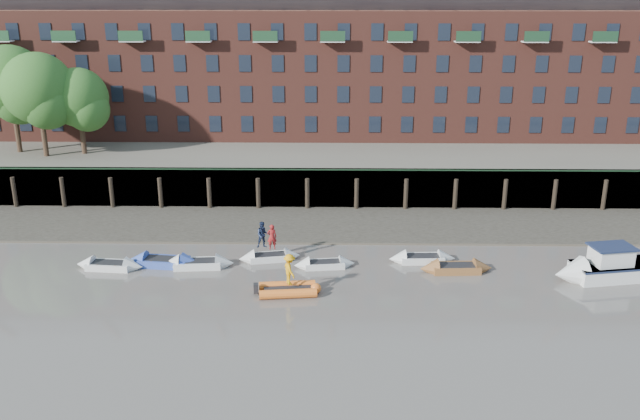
{
  "coord_description": "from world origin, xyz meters",
  "views": [
    {
      "loc": [
        -0.09,
        -30.73,
        17.54
      ],
      "look_at": [
        -0.81,
        12.0,
        3.2
      ],
      "focal_mm": 38.0,
      "sensor_mm": 36.0,
      "label": 1
    }
  ],
  "objects_px": {
    "motor_launch": "(599,269)",
    "person_rower_a": "(272,237)",
    "rowboat_0": "(110,265)",
    "person_rib_crew": "(290,269)",
    "rowboat_2": "(198,264)",
    "rowboat_5": "(422,259)",
    "rowboat_3": "(270,257)",
    "rowboat_6": "(456,268)",
    "rowboat_1": "(164,262)",
    "rowboat_4": "(324,264)",
    "person_rower_b": "(263,235)",
    "rib_tender": "(290,289)"
  },
  "relations": [
    {
      "from": "person_rower_a",
      "to": "rowboat_3",
      "type": "bearing_deg",
      "value": -19.78
    },
    {
      "from": "rowboat_2",
      "to": "rowboat_6",
      "type": "distance_m",
      "value": 16.67
    },
    {
      "from": "rowboat_0",
      "to": "rowboat_1",
      "type": "xyz_separation_m",
      "value": [
        3.42,
        0.57,
        0.03
      ]
    },
    {
      "from": "rowboat_1",
      "to": "rowboat_4",
      "type": "distance_m",
      "value": 10.48
    },
    {
      "from": "motor_launch",
      "to": "person_rower_a",
      "type": "xyz_separation_m",
      "value": [
        -20.6,
        2.67,
        0.96
      ]
    },
    {
      "from": "rowboat_4",
      "to": "rib_tender",
      "type": "xyz_separation_m",
      "value": [
        -1.99,
        -3.99,
        0.07
      ]
    },
    {
      "from": "motor_launch",
      "to": "person_rower_b",
      "type": "bearing_deg",
      "value": -18.17
    },
    {
      "from": "rowboat_3",
      "to": "rib_tender",
      "type": "relative_size",
      "value": 1.13
    },
    {
      "from": "rowboat_0",
      "to": "person_rib_crew",
      "type": "height_order",
      "value": "person_rib_crew"
    },
    {
      "from": "rowboat_3",
      "to": "rib_tender",
      "type": "bearing_deg",
      "value": -83.25
    },
    {
      "from": "rowboat_2",
      "to": "person_rower_b",
      "type": "height_order",
      "value": "person_rower_b"
    },
    {
      "from": "rowboat_0",
      "to": "rowboat_4",
      "type": "bearing_deg",
      "value": 7.1
    },
    {
      "from": "rowboat_0",
      "to": "person_rower_b",
      "type": "xyz_separation_m",
      "value": [
        9.8,
        1.86,
        1.48
      ]
    },
    {
      "from": "rib_tender",
      "to": "motor_launch",
      "type": "height_order",
      "value": "motor_launch"
    },
    {
      "from": "rowboat_2",
      "to": "rowboat_4",
      "type": "xyz_separation_m",
      "value": [
        8.23,
        0.13,
        -0.03
      ]
    },
    {
      "from": "rib_tender",
      "to": "rowboat_2",
      "type": "bearing_deg",
      "value": 141.82
    },
    {
      "from": "person_rower_a",
      "to": "rowboat_0",
      "type": "bearing_deg",
      "value": -2.17
    },
    {
      "from": "rowboat_6",
      "to": "rowboat_4",
      "type": "bearing_deg",
      "value": 173.3
    },
    {
      "from": "rowboat_3",
      "to": "rowboat_6",
      "type": "height_order",
      "value": "rowboat_6"
    },
    {
      "from": "rowboat_1",
      "to": "rowboat_6",
      "type": "xyz_separation_m",
      "value": [
        18.92,
        -0.68,
        -0.01
      ]
    },
    {
      "from": "motor_launch",
      "to": "person_rower_b",
      "type": "height_order",
      "value": "person_rower_b"
    },
    {
      "from": "rib_tender",
      "to": "person_rower_a",
      "type": "height_order",
      "value": "person_rower_a"
    },
    {
      "from": "rowboat_1",
      "to": "person_rower_a",
      "type": "xyz_separation_m",
      "value": [
        7.0,
        1.01,
        1.41
      ]
    },
    {
      "from": "rowboat_0",
      "to": "rowboat_6",
      "type": "relative_size",
      "value": 0.96
    },
    {
      "from": "rowboat_5",
      "to": "person_rib_crew",
      "type": "xyz_separation_m",
      "value": [
        -8.48,
        -4.93,
        1.32
      ]
    },
    {
      "from": "person_rib_crew",
      "to": "rib_tender",
      "type": "bearing_deg",
      "value": 172.77
    },
    {
      "from": "rowboat_3",
      "to": "rowboat_6",
      "type": "relative_size",
      "value": 0.91
    },
    {
      "from": "rowboat_3",
      "to": "rowboat_2",
      "type": "bearing_deg",
      "value": -175.7
    },
    {
      "from": "rowboat_1",
      "to": "rowboat_2",
      "type": "relative_size",
      "value": 1.06
    },
    {
      "from": "rowboat_5",
      "to": "rowboat_1",
      "type": "bearing_deg",
      "value": -179.14
    },
    {
      "from": "rowboat_4",
      "to": "rowboat_1",
      "type": "bearing_deg",
      "value": 172.27
    },
    {
      "from": "rowboat_3",
      "to": "rowboat_4",
      "type": "distance_m",
      "value": 3.84
    },
    {
      "from": "person_rib_crew",
      "to": "rowboat_6",
      "type": "bearing_deg",
      "value": -96.16
    },
    {
      "from": "rowboat_2",
      "to": "person_rower_a",
      "type": "distance_m",
      "value": 5.12
    },
    {
      "from": "rowboat_0",
      "to": "rowboat_5",
      "type": "relative_size",
      "value": 1.02
    },
    {
      "from": "rowboat_4",
      "to": "person_rib_crew",
      "type": "bearing_deg",
      "value": -124.4
    },
    {
      "from": "rowboat_5",
      "to": "person_rower_a",
      "type": "xyz_separation_m",
      "value": [
        -9.95,
        0.1,
        1.44
      ]
    },
    {
      "from": "rowboat_3",
      "to": "rowboat_0",
      "type": "bearing_deg",
      "value": 177.62
    },
    {
      "from": "rowboat_0",
      "to": "rowboat_5",
      "type": "bearing_deg",
      "value": 9.33
    },
    {
      "from": "rowboat_3",
      "to": "rowboat_6",
      "type": "bearing_deg",
      "value": -19.42
    },
    {
      "from": "rowboat_6",
      "to": "motor_launch",
      "type": "bearing_deg",
      "value": -9.24
    },
    {
      "from": "rowboat_2",
      "to": "rowboat_5",
      "type": "bearing_deg",
      "value": -0.14
    },
    {
      "from": "rowboat_1",
      "to": "rowboat_0",
      "type": "bearing_deg",
      "value": -163.91
    },
    {
      "from": "rowboat_2",
      "to": "person_rower_a",
      "type": "bearing_deg",
      "value": 10.11
    },
    {
      "from": "person_rower_b",
      "to": "rowboat_4",
      "type": "bearing_deg",
      "value": -31.83
    },
    {
      "from": "rib_tender",
      "to": "person_rower_a",
      "type": "distance_m",
      "value": 5.5
    },
    {
      "from": "rib_tender",
      "to": "person_rower_a",
      "type": "xyz_separation_m",
      "value": [
        -1.49,
        5.11,
        1.39
      ]
    },
    {
      "from": "rowboat_6",
      "to": "rowboat_2",
      "type": "bearing_deg",
      "value": 175.68
    },
    {
      "from": "rowboat_3",
      "to": "rowboat_4",
      "type": "height_order",
      "value": "rowboat_3"
    },
    {
      "from": "motor_launch",
      "to": "person_rower_b",
      "type": "relative_size",
      "value": 3.89
    }
  ]
}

